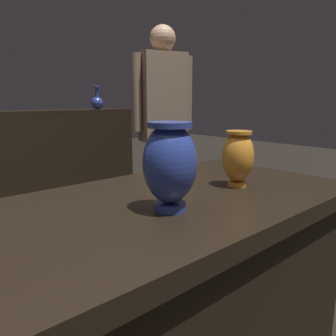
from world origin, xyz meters
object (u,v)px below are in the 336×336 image
at_px(vase_centerpiece, 170,163).
at_px(visitor_near_right, 163,120).
at_px(vase_tall_behind, 238,157).
at_px(shelf_vase_far_right, 97,102).

xyz_separation_m(vase_centerpiece, visitor_near_right, (1.04, 1.23, 0.01)).
bearing_deg(vase_centerpiece, vase_tall_behind, 6.19).
bearing_deg(vase_tall_behind, vase_centerpiece, -173.81).
bearing_deg(visitor_near_right, shelf_vase_far_right, -77.47).
relative_size(vase_tall_behind, visitor_near_right, 0.11).
height_order(vase_centerpiece, shelf_vase_far_right, shelf_vase_far_right).
bearing_deg(vase_tall_behind, visitor_near_right, 59.39).
distance_m(shelf_vase_far_right, visitor_near_right, 1.06).
relative_size(vase_centerpiece, visitor_near_right, 0.14).
relative_size(shelf_vase_far_right, visitor_near_right, 0.14).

